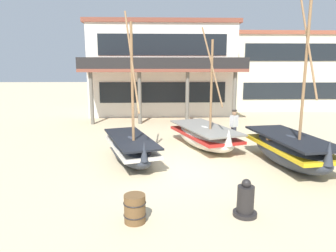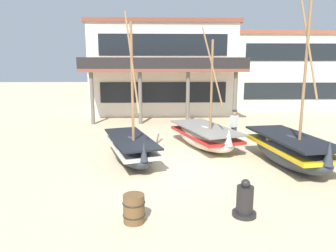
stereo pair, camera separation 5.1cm
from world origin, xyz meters
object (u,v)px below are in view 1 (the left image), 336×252
object	(u,v)px
harbor_building_annex	(277,71)
fishing_boat_far_right	(205,136)
harbor_building_main	(162,69)
fishing_boat_near_left	(131,148)
capstan_winch	(245,201)
fishing_boat_centre_large	(290,149)
wooden_barrel	(135,209)
fisherman_by_hull	(234,128)

from	to	relation	value
harbor_building_annex	fishing_boat_far_right	bearing A→B (deg)	-121.87
fishing_boat_far_right	harbor_building_main	distance (m)	12.01
fishing_boat_near_left	capstan_winch	xyz separation A→B (m)	(3.24, -4.62, -0.17)
fishing_boat_centre_large	harbor_building_annex	bearing A→B (deg)	70.54
harbor_building_main	harbor_building_annex	distance (m)	10.81
wooden_barrel	fishing_boat_centre_large	bearing A→B (deg)	36.32
fishing_boat_centre_large	fishing_boat_far_right	xyz separation A→B (m)	(-2.79, 2.78, -0.10)
harbor_building_main	wooden_barrel	bearing A→B (deg)	-93.14
fishing_boat_far_right	wooden_barrel	world-z (taller)	fishing_boat_far_right
fishing_boat_centre_large	fishing_boat_far_right	size ratio (longest dim) A/B	1.20
fishing_boat_near_left	wooden_barrel	size ratio (longest dim) A/B	8.19
fishing_boat_far_right	capstan_winch	size ratio (longest dim) A/B	5.55
fishing_boat_centre_large	harbor_building_annex	xyz separation A→B (m)	(5.96, 16.86, 2.59)
fishing_boat_far_right	fisherman_by_hull	xyz separation A→B (m)	(1.45, 0.41, 0.29)
capstan_winch	harbor_building_annex	distance (m)	22.66
fishing_boat_centre_large	wooden_barrel	distance (m)	6.89
fisherman_by_hull	capstan_winch	distance (m)	7.20
capstan_winch	harbor_building_main	size ratio (longest dim) A/B	0.09
fishing_boat_near_left	capstan_winch	world-z (taller)	fishing_boat_near_left
fishing_boat_centre_large	fisherman_by_hull	bearing A→B (deg)	112.87
fishing_boat_near_left	harbor_building_main	world-z (taller)	harbor_building_main
capstan_winch	fishing_boat_far_right	bearing A→B (deg)	90.03
fishing_boat_far_right	capstan_winch	world-z (taller)	fishing_boat_far_right
fishing_boat_centre_large	harbor_building_main	xyz separation A→B (m)	(-4.54, 14.30, 2.84)
fishing_boat_near_left	fishing_boat_far_right	world-z (taller)	fishing_boat_near_left
harbor_building_annex	capstan_winch	bearing A→B (deg)	-112.90
fishing_boat_centre_large	fishing_boat_far_right	bearing A→B (deg)	135.12
fishing_boat_far_right	harbor_building_annex	size ratio (longest dim) A/B	0.56
fishing_boat_far_right	harbor_building_main	xyz separation A→B (m)	(-1.75, 11.52, 2.94)
fishing_boat_near_left	wooden_barrel	world-z (taller)	fishing_boat_near_left
fishing_boat_far_right	harbor_building_annex	distance (m)	16.79
fishing_boat_near_left	fisherman_by_hull	world-z (taller)	fishing_boat_near_left
fishing_boat_near_left	harbor_building_annex	distance (m)	20.24
fishing_boat_near_left	harbor_building_main	bearing A→B (deg)	83.71
fishing_boat_near_left	harbor_building_main	size ratio (longest dim) A/B	0.52
fishing_boat_far_right	fisherman_by_hull	size ratio (longest dim) A/B	3.21
fishing_boat_far_right	wooden_barrel	xyz separation A→B (m)	(-2.76, -6.86, -0.20)
fishing_boat_far_right	fisherman_by_hull	distance (m)	1.53
fishing_boat_centre_large	capstan_winch	bearing A→B (deg)	-125.90
fishing_boat_near_left	harbor_building_annex	bearing A→B (deg)	53.30
fishing_boat_centre_large	fisherman_by_hull	size ratio (longest dim) A/B	3.84
capstan_winch	harbor_building_main	bearing A→B (deg)	95.51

